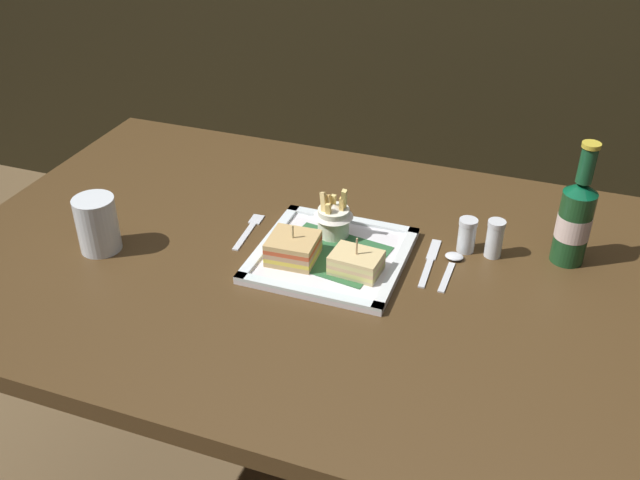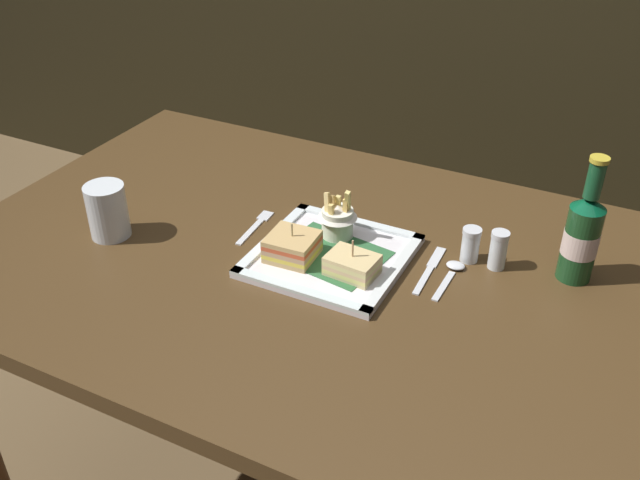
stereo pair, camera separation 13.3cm
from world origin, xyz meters
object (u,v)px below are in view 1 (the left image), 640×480
square_plate (331,256)px  spoon (452,262)px  fries_cup (334,217)px  salt_shaker (467,237)px  fork (249,229)px  knife (430,260)px  sandwich_half_right (356,263)px  pepper_shaker (494,241)px  water_glass (98,228)px  sandwich_half_left (293,248)px  dining_table (309,304)px  beer_bottle (575,219)px

square_plate → spoon: 0.23m
fries_cup → salt_shaker: (0.25, 0.05, -0.02)m
fork → fries_cup: bearing=8.6°
fork → knife: 0.37m
sandwich_half_right → pepper_shaker: bearing=34.4°
water_glass → square_plate: bearing=15.5°
square_plate → sandwich_half_right: sandwich_half_right is taller
sandwich_half_left → salt_shaker: size_ratio=1.34×
sandwich_half_right → pepper_shaker: size_ratio=1.23×
dining_table → pepper_shaker: size_ratio=18.19×
sandwich_half_left → fork: bearing=148.3°
fries_cup → fork: size_ratio=0.78×
fries_cup → knife: bearing=-3.0°
sandwich_half_left → fork: (-0.13, 0.08, -0.03)m
sandwich_half_right → fork: 0.26m
fork → spoon: size_ratio=1.08×
dining_table → water_glass: 0.43m
square_plate → knife: 0.19m
fries_cup → knife: size_ratio=0.66×
spoon → square_plate: bearing=-164.6°
square_plate → water_glass: 0.45m
dining_table → fork: fork is taller
sandwich_half_left → pepper_shaker: 0.38m
square_plate → salt_shaker: (0.23, 0.11, 0.02)m
sandwich_half_right → fries_cup: 0.13m
salt_shaker → fries_cup: bearing=-169.0°
dining_table → sandwich_half_left: 0.15m
fork → water_glass: bearing=-146.5°
salt_shaker → pepper_shaker: 0.05m
square_plate → salt_shaker: 0.26m
fork → salt_shaker: (0.42, 0.07, 0.03)m
fork → salt_shaker: 0.43m
sandwich_half_right → fries_cup: size_ratio=0.87×
spoon → pepper_shaker: bearing=39.3°
sandwich_half_left → fries_cup: size_ratio=0.85×
spoon → salt_shaker: bearing=75.2°
sandwich_half_left → water_glass: bearing=-167.7°
beer_bottle → water_glass: 0.89m
fries_cup → sandwich_half_right: bearing=-52.7°
fries_cup → spoon: 0.24m
sandwich_half_right → fries_cup: bearing=127.3°
water_glass → salt_shaker: bearing=19.4°
water_glass → fork: bearing=33.5°
water_glass → fork: (0.24, 0.16, -0.05)m
spoon → salt_shaker: 0.06m
sandwich_half_left → fries_cup: (0.04, 0.10, 0.02)m
fries_cup → beer_bottle: beer_bottle is taller
beer_bottle → spoon: (-0.20, -0.09, -0.09)m
sandwich_half_right → salt_shaker: size_ratio=1.36×
salt_shaker → spoon: bearing=-104.8°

